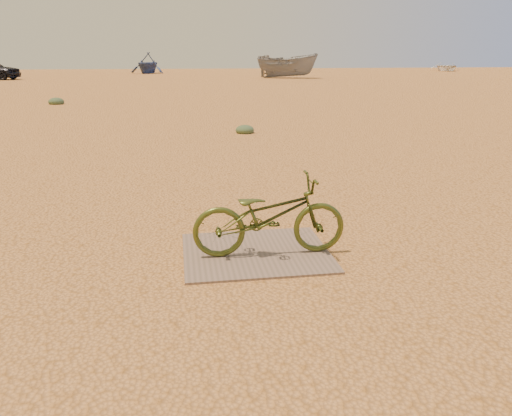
{
  "coord_description": "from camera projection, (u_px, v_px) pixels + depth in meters",
  "views": [
    {
      "loc": [
        -0.17,
        -4.09,
        1.91
      ],
      "look_at": [
        0.54,
        0.45,
        0.47
      ],
      "focal_mm": 35.0,
      "sensor_mm": 36.0,
      "label": 1
    }
  ],
  "objects": [
    {
      "name": "boat_mid_right",
      "position": [
        287.0,
        66.0,
        38.7
      ],
      "size": [
        5.09,
        3.58,
        1.85
      ],
      "primitive_type": "imported",
      "rotation": [
        0.0,
        0.0,
        1.15
      ],
      "color": "slate",
      "rests_on": "ground"
    },
    {
      "name": "kale_b",
      "position": [
        245.0,
        133.0,
        12.39
      ],
      "size": [
        0.46,
        0.46,
        0.25
      ],
      "primitive_type": "ellipsoid",
      "color": "#4D6241",
      "rests_on": "ground"
    },
    {
      "name": "plywood_board",
      "position": [
        256.0,
        252.0,
        4.96
      ],
      "size": [
        1.43,
        1.23,
        0.02
      ],
      "primitive_type": "cube",
      "color": "#796252",
      "rests_on": "ground"
    },
    {
      "name": "ground",
      "position": [
        204.0,
        276.0,
        4.45
      ],
      "size": [
        120.0,
        120.0,
        0.0
      ],
      "primitive_type": "plane",
      "color": "tan",
      "rests_on": "ground"
    },
    {
      "name": "boat_far_right",
      "position": [
        446.0,
        67.0,
        53.84
      ],
      "size": [
        4.52,
        5.17,
        0.89
      ],
      "primitive_type": "imported",
      "rotation": [
        0.0,
        0.0,
        -0.4
      ],
      "color": "white",
      "rests_on": "ground"
    },
    {
      "name": "bicycle",
      "position": [
        269.0,
        216.0,
        4.79
      ],
      "size": [
        1.49,
        0.54,
        0.78
      ],
      "primitive_type": "imported",
      "rotation": [
        0.0,
        0.0,
        1.56
      ],
      "color": "#44511C",
      "rests_on": "plywood_board"
    },
    {
      "name": "boat_far_left",
      "position": [
        148.0,
        63.0,
        47.36
      ],
      "size": [
        4.36,
        4.65,
        1.96
      ],
      "primitive_type": "imported",
      "rotation": [
        0.0,
        0.0,
        -0.37
      ],
      "color": "#35487A",
      "rests_on": "ground"
    },
    {
      "name": "kale_c",
      "position": [
        56.0,
        104.0,
        19.27
      ],
      "size": [
        0.59,
        0.59,
        0.32
      ],
      "primitive_type": "ellipsoid",
      "color": "#4D6241",
      "rests_on": "ground"
    }
  ]
}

